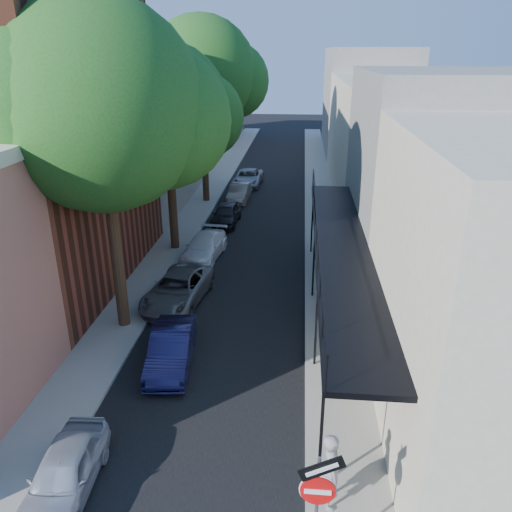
% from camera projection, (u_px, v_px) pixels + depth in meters
% --- Properties ---
extents(road_surface, '(6.00, 64.00, 0.01)m').
position_uv_depth(road_surface, '(264.00, 192.00, 37.00)').
color(road_surface, black).
rests_on(road_surface, ground).
extents(sidewalk_left, '(2.00, 64.00, 0.12)m').
position_uv_depth(sidewalk_left, '(211.00, 190.00, 37.31)').
color(sidewalk_left, gray).
rests_on(sidewalk_left, ground).
extents(sidewalk_right, '(2.00, 64.00, 0.12)m').
position_uv_depth(sidewalk_right, '(319.00, 192.00, 36.65)').
color(sidewalk_right, gray).
rests_on(sidewalk_right, ground).
extents(buildings_left, '(10.10, 59.10, 12.00)m').
position_uv_depth(buildings_left, '(131.00, 124.00, 34.76)').
color(buildings_left, '#B96F5F').
rests_on(buildings_left, ground).
extents(buildings_right, '(9.80, 55.00, 10.00)m').
position_uv_depth(buildings_right, '(395.00, 134.00, 34.10)').
color(buildings_right, beige).
rests_on(buildings_right, ground).
extents(sign_post, '(0.89, 0.17, 2.99)m').
position_uv_depth(sign_post, '(318.00, 495.00, 9.22)').
color(sign_post, '#595B60').
rests_on(sign_post, ground).
extents(oak_near, '(7.48, 6.80, 11.42)m').
position_uv_depth(oak_near, '(116.00, 110.00, 16.10)').
color(oak_near, black).
rests_on(oak_near, ground).
extents(oak_mid, '(6.60, 6.00, 10.20)m').
position_uv_depth(oak_mid, '(175.00, 110.00, 23.76)').
color(oak_mid, black).
rests_on(oak_mid, ground).
extents(oak_far, '(7.70, 7.00, 11.90)m').
position_uv_depth(oak_far, '(209.00, 75.00, 31.63)').
color(oak_far, black).
rests_on(oak_far, ground).
extents(parked_car_a, '(1.55, 3.43, 1.14)m').
position_uv_depth(parked_car_a, '(64.00, 473.00, 11.58)').
color(parked_car_a, '#A5AAB7').
rests_on(parked_car_a, ground).
extents(parked_car_b, '(1.68, 3.83, 1.23)m').
position_uv_depth(parked_car_b, '(171.00, 349.00, 16.35)').
color(parked_car_b, '#12123A').
rests_on(parked_car_b, ground).
extents(parked_car_c, '(2.58, 4.63, 1.22)m').
position_uv_depth(parked_car_c, '(178.00, 289.00, 20.44)').
color(parked_car_c, slate).
rests_on(parked_car_c, ground).
extents(parked_car_d, '(2.08, 4.20, 1.17)m').
position_uv_depth(parked_car_d, '(204.00, 247.00, 24.93)').
color(parked_car_d, white).
rests_on(parked_car_d, ground).
extents(parked_car_e, '(1.60, 3.69, 1.24)m').
position_uv_depth(parked_car_e, '(226.00, 214.00, 29.88)').
color(parked_car_e, black).
rests_on(parked_car_e, ground).
extents(parked_car_f, '(1.41, 3.67, 1.19)m').
position_uv_depth(parked_car_f, '(239.00, 193.00, 34.49)').
color(parked_car_f, gray).
rests_on(parked_car_f, ground).
extents(parked_car_g, '(2.17, 4.43, 1.21)m').
position_uv_depth(parked_car_g, '(248.00, 178.00, 38.54)').
color(parked_car_g, '#8D939F').
rests_on(parked_car_g, ground).
extents(pedestrian, '(0.48, 0.71, 1.92)m').
position_uv_depth(pedestrian, '(331.00, 471.00, 10.98)').
color(pedestrian, gray).
rests_on(pedestrian, sidewalk_right).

